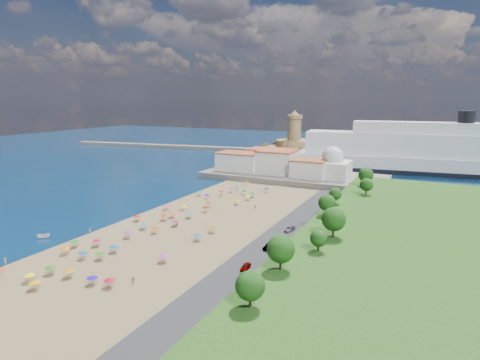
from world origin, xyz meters
The scene contains 12 objects.
ground centered at (0.00, 0.00, 0.00)m, with size 700.00×700.00×0.00m, color #071938.
terrace centered at (10.00, 73.00, 1.50)m, with size 90.00×36.00×3.00m, color #59544C.
jetty centered at (-12.00, 108.00, 1.20)m, with size 18.00×70.00×2.40m, color #59544C.
breakwater centered at (-110.00, 153.00, 1.30)m, with size 200.00×7.00×2.60m, color #59544C.
waterfront_buildings centered at (-3.05, 73.64, 7.88)m, with size 57.00×29.00×11.00m.
domed_building centered at (30.00, 71.00, 8.97)m, with size 16.00×16.00×15.00m.
fortress centered at (-12.00, 138.00, 6.68)m, with size 40.00×40.00×32.40m.
cruise_ship centered at (65.95, 121.77, 10.00)m, with size 156.09×42.22×33.76m.
beach_parasols centered at (-1.09, -14.64, 2.15)m, with size 31.51×115.62×2.20m.
beachgoers centered at (-0.81, -7.27, 1.11)m, with size 36.69×105.26×1.89m.
parked_cars centered at (36.00, -11.40, 1.40)m, with size 2.64×75.04×1.44m.
hillside_trees centered at (49.30, -8.60, 10.16)m, with size 12.43×111.22×7.74m.
Camera 1 is at (74.03, -116.12, 40.38)m, focal length 30.00 mm.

